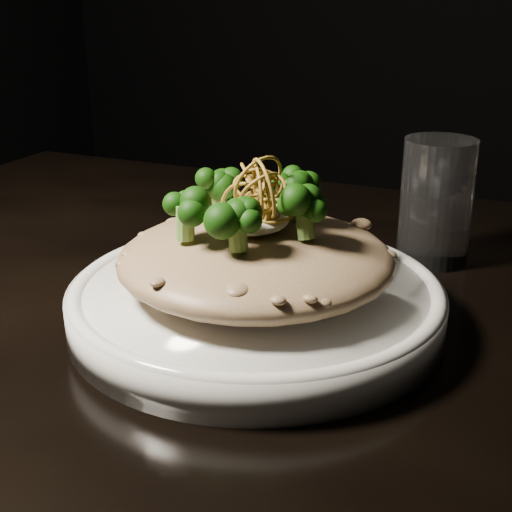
{
  "coord_description": "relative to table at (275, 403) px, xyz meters",
  "views": [
    {
      "loc": [
        0.19,
        -0.48,
        1.0
      ],
      "look_at": [
        -0.01,
        -0.02,
        0.81
      ],
      "focal_mm": 50.0,
      "sensor_mm": 36.0,
      "label": 1
    }
  ],
  "objects": [
    {
      "name": "plate",
      "position": [
        -0.01,
        -0.02,
        0.1
      ],
      "size": [
        0.29,
        0.29,
        0.03
      ],
      "primitive_type": "cylinder",
      "color": "white",
      "rests_on": "table"
    },
    {
      "name": "table",
      "position": [
        0.0,
        0.0,
        0.0
      ],
      "size": [
        1.1,
        0.8,
        0.75
      ],
      "color": "black",
      "rests_on": "ground"
    },
    {
      "name": "drinking_glass",
      "position": [
        0.09,
        0.17,
        0.14
      ],
      "size": [
        0.08,
        0.08,
        0.12
      ],
      "primitive_type": "cylinder",
      "rotation": [
        0.0,
        0.0,
        -0.18
      ],
      "color": "white",
      "rests_on": "table"
    },
    {
      "name": "risotto",
      "position": [
        -0.01,
        -0.02,
        0.14
      ],
      "size": [
        0.21,
        0.21,
        0.05
      ],
      "primitive_type": "ellipsoid",
      "color": "brown",
      "rests_on": "plate"
    },
    {
      "name": "cheese",
      "position": [
        -0.01,
        -0.02,
        0.17
      ],
      "size": [
        0.06,
        0.06,
        0.02
      ],
      "primitive_type": "ellipsoid",
      "color": "white",
      "rests_on": "risotto"
    },
    {
      "name": "shallots",
      "position": [
        -0.01,
        -0.02,
        0.2
      ],
      "size": [
        0.06,
        0.06,
        0.04
      ],
      "primitive_type": null,
      "color": "brown",
      "rests_on": "cheese"
    },
    {
      "name": "broccoli",
      "position": [
        -0.02,
        -0.02,
        0.18
      ],
      "size": [
        0.12,
        0.12,
        0.04
      ],
      "primitive_type": null,
      "color": "black",
      "rests_on": "risotto"
    }
  ]
}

